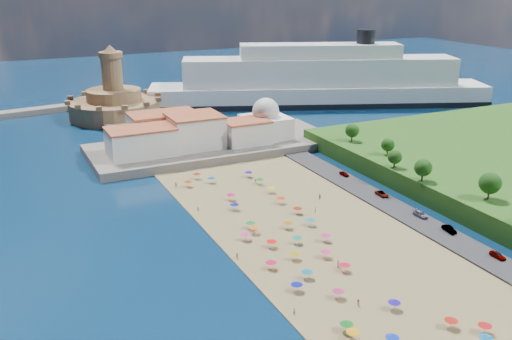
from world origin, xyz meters
TOP-DOWN VIEW (x-y plane):
  - ground at (0.00, 0.00)m, footprint 700.00×700.00m
  - terrace at (10.00, 73.00)m, footprint 90.00×36.00m
  - jetty at (-12.00, 108.00)m, footprint 18.00×70.00m
  - waterfront_buildings at (-3.05, 73.64)m, footprint 57.00×29.00m
  - domed_building at (30.00, 71.00)m, footprint 16.00×16.00m
  - fortress at (-12.00, 138.00)m, footprint 40.00×40.00m
  - cruise_ship at (85.01, 122.59)m, footprint 163.15×83.72m
  - beach_parasols at (-1.75, -12.93)m, footprint 27.87×115.17m
  - beachgoers at (-1.56, 4.75)m, footprint 36.42×78.67m
  - parked_cars at (36.00, -5.64)m, footprint 2.42×65.28m
  - hillside_trees at (48.53, -10.10)m, footprint 11.35×110.50m

SIDE VIEW (x-z plane):
  - ground at x=0.00m, z-range 0.00..0.00m
  - beachgoers at x=-1.56m, z-range 0.15..2.04m
  - jetty at x=-12.00m, z-range 0.00..2.40m
  - parked_cars at x=36.00m, z-range 0.65..2.10m
  - terrace at x=10.00m, z-range 0.00..3.00m
  - beach_parasols at x=-1.75m, z-range 1.05..3.25m
  - fortress at x=-12.00m, z-range -9.52..22.88m
  - waterfront_buildings at x=-3.05m, z-range 2.38..13.38m
  - domed_building at x=30.00m, z-range 1.47..16.47m
  - hillside_trees at x=48.53m, z-range 6.16..13.45m
  - cruise_ship at x=85.01m, z-range -7.39..28.85m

